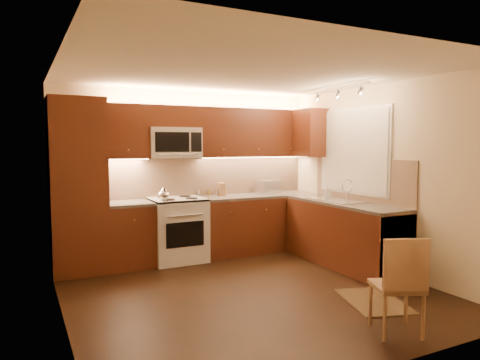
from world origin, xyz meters
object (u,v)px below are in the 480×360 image
stove (178,230)px  microwave (174,143)px  toaster_oven (268,187)px  knife_block (221,189)px  kettle (164,194)px  dining_chair (397,284)px  sink (337,195)px  soap_bottle (327,191)px

stove → microwave: size_ratio=1.21×
toaster_oven → knife_block: bearing=170.1°
kettle → dining_chair: size_ratio=0.22×
microwave → toaster_oven: (1.59, -0.03, -0.71)m
microwave → sink: size_ratio=0.88×
kettle → dining_chair: (1.22, -3.05, -0.57)m
microwave → sink: (2.00, -1.26, -0.74)m
kettle → sink: bearing=-23.6°
stove → toaster_oven: (1.59, 0.11, 0.55)m
stove → sink: (2.00, -1.12, 0.52)m
knife_block → soap_bottle: 1.62m
microwave → soap_bottle: size_ratio=4.20×
knife_block → sink: bearing=-37.7°
stove → soap_bottle: 2.31m
soap_bottle → sink: bearing=-84.9°
microwave → kettle: (-0.26, -0.33, -0.70)m
kettle → knife_block: bearing=17.3°
microwave → kettle: 0.82m
toaster_oven → knife_block: 0.82m
sink → soap_bottle: size_ratio=4.76×
knife_block → dining_chair: size_ratio=0.22×
sink → knife_block: knife_block is taller
toaster_oven → dining_chair: 3.46m
knife_block → dining_chair: knife_block is taller
stove → kettle: bearing=-143.4°
knife_block → dining_chair: bearing=-78.5°
stove → soap_bottle: bearing=-19.3°
kettle → dining_chair: bearing=-69.5°
soap_bottle → dining_chair: soap_bottle is taller
microwave → sink: 2.48m
microwave → soap_bottle: 2.41m
microwave → dining_chair: microwave is taller
soap_bottle → dining_chair: (-1.17, -2.50, -0.54)m
sink → knife_block: size_ratio=4.27×
sink → dining_chair: sink is taller
stove → kettle: 0.65m
soap_bottle → kettle: bearing=-170.1°
dining_chair → soap_bottle: bearing=88.0°
kettle → knife_block: (1.03, 0.35, -0.02)m
knife_block → dining_chair: (0.18, -3.40, -0.55)m
sink → kettle: size_ratio=4.36×
toaster_oven → soap_bottle: bearing=-64.8°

